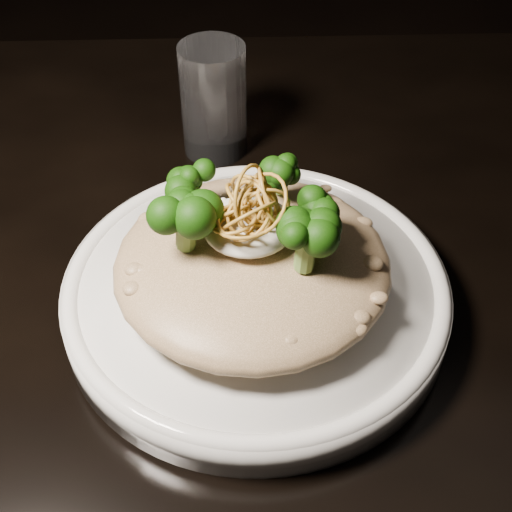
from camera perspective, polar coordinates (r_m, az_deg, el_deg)
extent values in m
cube|color=black|center=(0.59, -4.20, -2.55)|extent=(1.10, 0.80, 0.04)
cylinder|color=silver|center=(0.53, 0.00, -3.13)|extent=(0.28, 0.28, 0.03)
ellipsoid|color=brown|center=(0.50, -0.31, -0.64)|extent=(0.20, 0.20, 0.04)
ellipsoid|color=white|center=(0.49, -0.62, 2.43)|extent=(0.06, 0.06, 0.02)
cylinder|color=white|center=(0.67, -3.41, 12.32)|extent=(0.07, 0.07, 0.11)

